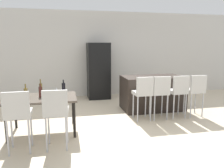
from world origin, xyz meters
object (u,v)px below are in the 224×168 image
Objects in this scene: dining_table at (42,100)px; dining_chair_near at (18,112)px; bar_chair_left at (143,91)px; bar_chair_right at (178,90)px; kitchen_island at (152,93)px; wine_bottle_right at (64,87)px; wine_glass_far at (56,90)px; bar_chair_middle at (160,91)px; wine_bottle_middle at (41,89)px; dining_chair_far at (56,110)px; wine_bottle_left at (40,92)px; wine_bottle_near at (26,93)px; refrigerator at (98,71)px; bar_chair_far at (196,89)px.

dining_table is 0.86m from dining_chair_near.
bar_chair_left is 1.00× the size of bar_chair_right.
wine_bottle_right reaches higher than kitchen_island.
kitchen_island is at bearing 22.46° from wine_glass_far.
kitchen_island is 3.02m from dining_table.
wine_bottle_middle is (-2.69, -0.01, 0.16)m from bar_chair_middle.
bar_chair_middle is 2.58m from dining_chair_far.
wine_bottle_right reaches higher than wine_bottle_left.
bar_chair_left is 2.54m from wine_bottle_near.
refrigerator is (1.13, 2.36, 0.07)m from wine_bottle_right.
dining_table is 0.34m from wine_bottle_near.
dining_table is 4.62× the size of wine_bottle_near.
wine_bottle_near reaches higher than kitchen_island.
wine_glass_far is at bearing 14.40° from wine_bottle_left.
refrigerator is (-1.10, 2.47, 0.22)m from bar_chair_middle.
bar_chair_right is at bearing 5.08° from wine_bottle_left.
wine_glass_far is (0.56, 0.15, 0.02)m from wine_bottle_near.
wine_bottle_left is 0.15× the size of refrigerator.
bar_chair_far is at bearing -50.52° from refrigerator.
dining_chair_far is 1.21m from wine_bottle_right.
wine_bottle_left is 0.28m from wine_bottle_middle.
wine_bottle_middle is at bearing 99.69° from dining_table.
wine_bottle_near is at bearing -124.49° from wine_bottle_middle.
wine_glass_far is at bearing -30.99° from wine_bottle_middle.
refrigerator is at bearing 127.62° from kitchen_island.
dining_chair_near is at bearing -180.00° from dining_chair_far.
bar_chair_left is 1.00× the size of dining_chair_far.
wine_bottle_middle reaches higher than bar_chair_far.
bar_chair_middle and bar_chair_right have the same top height.
wine_bottle_near is (-3.87, -0.35, 0.15)m from bar_chair_far.
wine_bottle_left is (-2.25, -0.28, 0.15)m from bar_chair_left.
wine_bottle_near is at bearing 128.58° from dining_chair_far.
wine_bottle_left is 0.32m from wine_glass_far.
wine_bottle_near is 3.36m from refrigerator.
kitchen_island is 6.08× the size of wine_bottle_left.
wine_bottle_left is 0.59m from wine_bottle_right.
dining_table is at bearing -137.65° from wine_bottle_right.
wine_bottle_middle is 0.42m from wine_bottle_near.
dining_chair_near reaches higher than wine_bottle_left.
bar_chair_left is 3.64× the size of wine_bottle_near.
kitchen_island is 3.17m from dining_chair_far.
dining_chair_near is at bearing -156.79° from bar_chair_left.
bar_chair_right is 2.85m from wine_glass_far.
wine_bottle_middle is at bearing -166.20° from wine_bottle_right.
wine_bottle_near is at bearing -172.00° from bar_chair_left.
refrigerator is (1.27, 2.67, 0.06)m from wine_glass_far.
bar_chair_middle is at bearing -66.02° from refrigerator.
bar_chair_left reaches higher than kitchen_island.
bar_chair_middle reaches higher than wine_bottle_near.
refrigerator reaches higher than bar_chair_middle.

